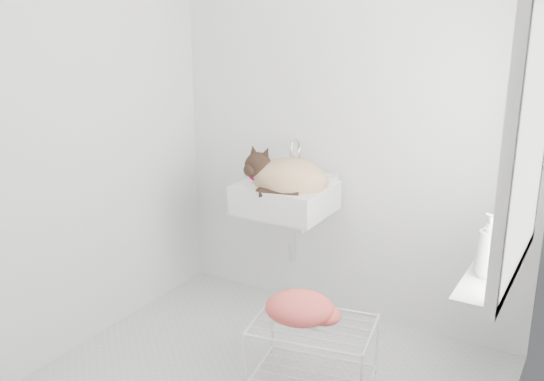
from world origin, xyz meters
The scene contains 14 objects.
back_wall centered at (0.00, 1.00, 1.25)m, with size 2.20×0.02×2.50m, color white.
right_wall centered at (1.10, 0.00, 1.25)m, with size 0.02×2.00×2.50m, color white.
left_wall centered at (-1.10, 0.00, 1.25)m, with size 0.02×2.00×2.50m, color white.
window_glass centered at (1.09, 0.20, 1.35)m, with size 0.01×0.80×1.00m, color white.
window_frame centered at (1.07, 0.20, 1.35)m, with size 0.04×0.90×1.10m, color white.
windowsill centered at (1.01, 0.20, 0.83)m, with size 0.16×0.88×0.04m, color white.
sink centered at (-0.26, 0.74, 0.85)m, with size 0.51×0.45×0.20m, color white.
faucet centered at (-0.26, 0.92, 0.99)m, with size 0.19×0.13×0.19m, color silver, non-canonical shape.
cat centered at (-0.25, 0.72, 0.89)m, with size 0.46×0.37×0.29m.
wire_rack centered at (0.20, 0.20, 0.15)m, with size 0.57×0.40×0.34m, color white.
towel centered at (0.13, 0.18, 0.37)m, with size 0.35×0.24×0.14m, color #CE6B01.
bottle_a centered at (1.00, 0.02, 0.85)m, with size 0.08×0.08×0.21m, color silver.
bottle_b centered at (1.00, 0.13, 0.85)m, with size 0.08×0.08×0.18m, color #28766C.
bottle_c centered at (1.00, 0.38, 0.85)m, with size 0.12×0.12×0.16m, color silver.
Camera 1 is at (1.36, -2.21, 1.82)m, focal length 40.18 mm.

